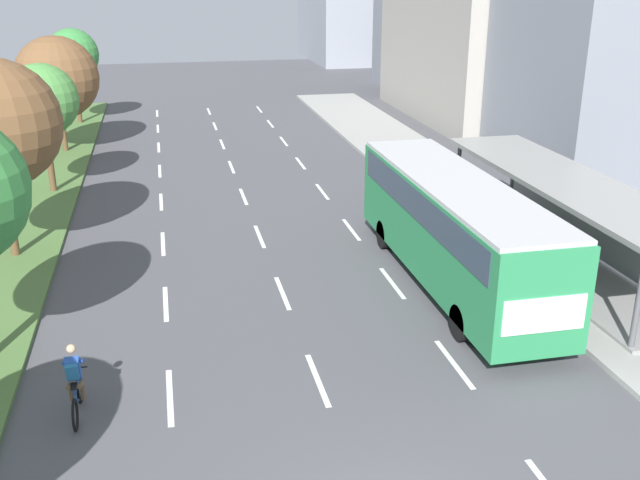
% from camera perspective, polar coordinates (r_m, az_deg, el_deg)
% --- Properties ---
extents(median_strip, '(2.60, 52.00, 0.12)m').
position_cam_1_polar(median_strip, '(30.83, -21.27, 1.69)').
color(median_strip, '#4C7038').
rests_on(median_strip, ground).
extents(sidewalk_right, '(4.50, 52.00, 0.15)m').
position_cam_1_polar(sidewalk_right, '(32.84, 10.49, 3.91)').
color(sidewalk_right, '#9E9E99').
rests_on(sidewalk_right, ground).
extents(lane_divider_left, '(0.14, 48.27, 0.01)m').
position_cam_1_polar(lane_divider_left, '(29.12, -12.29, 1.47)').
color(lane_divider_left, white).
rests_on(lane_divider_left, ground).
extents(lane_divider_center, '(0.14, 48.27, 0.01)m').
position_cam_1_polar(lane_divider_center, '(29.29, -5.44, 1.98)').
color(lane_divider_center, white).
rests_on(lane_divider_center, ground).
extents(lane_divider_right, '(0.14, 48.27, 0.01)m').
position_cam_1_polar(lane_divider_right, '(29.88, 1.23, 2.45)').
color(lane_divider_right, white).
rests_on(lane_divider_right, ground).
extents(bus_shelter, '(2.90, 12.53, 2.86)m').
position_cam_1_polar(bus_shelter, '(24.95, 19.02, 2.08)').
color(bus_shelter, gray).
rests_on(bus_shelter, sidewalk_right).
extents(bus, '(2.54, 11.29, 3.37)m').
position_cam_1_polar(bus, '(22.45, 10.47, 1.42)').
color(bus, '#28844C').
rests_on(bus, ground).
extents(cyclist, '(0.46, 1.82, 1.71)m').
position_cam_1_polar(cyclist, '(17.01, -18.65, -10.67)').
color(cyclist, black).
rests_on(cyclist, ground).
extents(median_tree_fourth, '(3.05, 3.05, 5.49)m').
position_cam_1_polar(median_tree_fourth, '(33.23, -20.98, 10.18)').
color(median_tree_fourth, brown).
rests_on(median_tree_fourth, median_strip).
extents(median_tree_fifth, '(4.27, 4.27, 5.97)m').
position_cam_1_polar(median_tree_fifth, '(40.84, -19.94, 11.86)').
color(median_tree_fifth, brown).
rests_on(median_tree_fifth, median_strip).
extents(median_tree_farthest, '(3.14, 3.14, 5.75)m').
position_cam_1_polar(median_tree_farthest, '(48.40, -18.83, 13.58)').
color(median_tree_farthest, brown).
rests_on(median_tree_farthest, median_strip).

